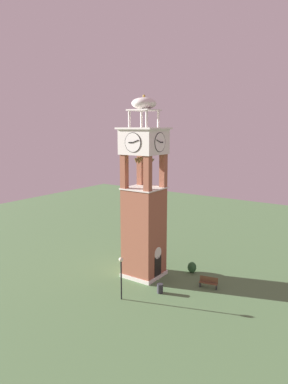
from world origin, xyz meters
TOP-DOWN VIEW (x-y plane):
  - ground at (0.00, 0.00)m, footprint 80.00×80.00m
  - clock_tower at (0.00, -0.00)m, footprint 3.70×3.70m
  - park_bench at (1.06, -6.17)m, footprint 0.76×1.66m
  - lamp_post at (-5.01, -1.22)m, footprint 0.36×0.36m
  - trash_bin at (-2.25, -3.22)m, footprint 0.52×0.52m
  - shrub_near_entry at (3.21, -3.44)m, footprint 0.85×0.85m

SIDE VIEW (x-z plane):
  - ground at x=0.00m, z-range 0.00..0.00m
  - trash_bin at x=-2.25m, z-range 0.00..0.80m
  - park_bench at x=1.06m, z-range 0.01..0.96m
  - shrub_near_entry at x=3.21m, z-range 0.00..1.05m
  - lamp_post at x=-5.01m, z-range 0.72..4.32m
  - clock_tower at x=0.00m, z-range -1.56..15.15m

